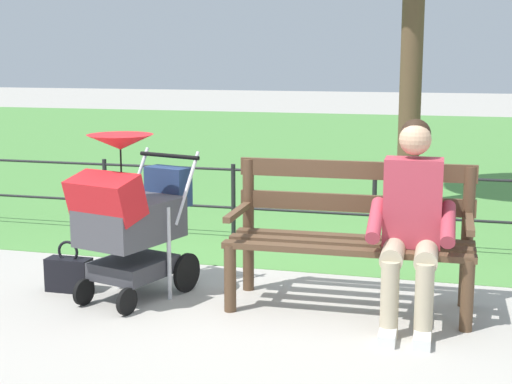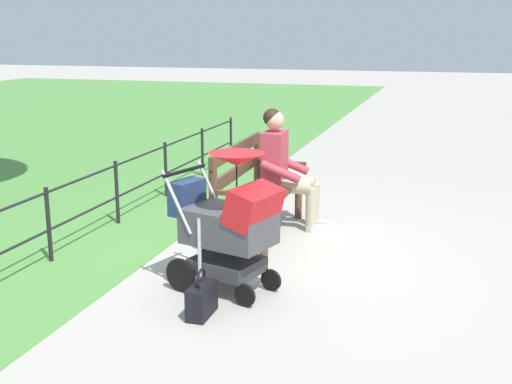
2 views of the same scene
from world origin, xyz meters
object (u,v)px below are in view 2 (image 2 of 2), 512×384
at_px(park_bench, 253,186).
at_px(person_on_bench, 284,165).
at_px(stroller, 229,221).
at_px(handbag, 202,299).

xyz_separation_m(park_bench, person_on_bench, (-0.40, 0.22, 0.15)).
height_order(person_on_bench, stroller, person_on_bench).
relative_size(stroller, handbag, 3.11).
height_order(park_bench, person_on_bench, person_on_bench).
bearing_deg(park_bench, stroller, 9.93).
relative_size(park_bench, handbag, 4.35).
distance_m(person_on_bench, stroller, 1.88).
relative_size(park_bench, stroller, 1.40).
xyz_separation_m(stroller, handbag, (0.51, -0.05, -0.47)).
relative_size(person_on_bench, handbag, 3.45).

